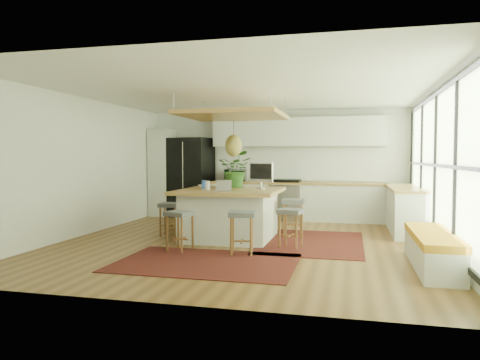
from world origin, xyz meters
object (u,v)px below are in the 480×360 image
(island_plant, at_px, (236,173))
(laptop, at_px, (223,184))
(island, at_px, (230,214))
(microwave, at_px, (235,174))
(fridge, at_px, (191,181))
(stool_right_back, at_px, (293,218))
(stool_near_left, at_px, (180,229))
(stool_left_side, at_px, (170,218))
(stool_right_front, at_px, (291,227))
(monitor, at_px, (261,175))
(stool_near_right, at_px, (242,232))

(island_plant, bearing_deg, laptop, -89.15)
(island, xyz_separation_m, microwave, (-0.62, 2.82, 0.65))
(island, bearing_deg, microwave, 102.45)
(fridge, distance_m, island_plant, 2.89)
(fridge, xyz_separation_m, island, (1.80, -2.84, -0.46))
(stool_right_back, relative_size, island_plant, 0.97)
(stool_near_left, height_order, stool_left_side, stool_near_left)
(fridge, relative_size, stool_right_back, 2.83)
(stool_left_side, distance_m, island_plant, 1.57)
(stool_right_front, height_order, stool_right_back, stool_right_back)
(monitor, distance_m, microwave, 2.73)
(fridge, xyz_separation_m, stool_right_back, (2.91, -2.25, -0.57))
(stool_right_front, bearing_deg, laptop, 175.62)
(stool_near_right, height_order, monitor, monitor)
(stool_left_side, bearing_deg, microwave, 78.12)
(fridge, height_order, island_plant, fridge)
(stool_near_right, relative_size, stool_right_back, 0.95)
(island, distance_m, stool_right_back, 1.26)
(stool_near_right, xyz_separation_m, monitor, (-0.01, 1.65, 0.83))
(stool_near_left, relative_size, stool_near_right, 0.96)
(fridge, height_order, stool_near_right, fridge)
(stool_right_front, distance_m, stool_left_side, 2.50)
(stool_near_left, xyz_separation_m, microwave, (-0.12, 4.12, 0.76))
(stool_right_front, bearing_deg, stool_right_back, 95.12)
(stool_left_side, bearing_deg, stool_right_front, -13.28)
(monitor, xyz_separation_m, microwave, (-1.15, 2.48, -0.08))
(fridge, distance_m, stool_near_right, 4.79)
(microwave, relative_size, island_plant, 0.75)
(fridge, distance_m, microwave, 1.19)
(stool_left_side, height_order, microwave, microwave)
(stool_near_right, bearing_deg, laptop, 123.53)
(microwave, bearing_deg, stool_near_right, -91.38)
(stool_left_side, xyz_separation_m, island_plant, (1.19, 0.57, 0.86))
(monitor, relative_size, microwave, 0.99)
(fridge, bearing_deg, laptop, -52.31)
(island_plant, bearing_deg, microwave, 104.77)
(laptop, distance_m, monitor, 0.99)
(stool_right_back, relative_size, stool_left_side, 1.11)
(stool_near_right, relative_size, laptop, 2.26)
(stool_near_right, xyz_separation_m, microwave, (-1.16, 4.13, 0.76))
(stool_near_right, bearing_deg, stool_right_back, 73.12)
(laptop, height_order, island_plant, island_plant)
(stool_right_front, bearing_deg, island_plant, 137.54)
(stool_left_side, distance_m, laptop, 1.47)
(fridge, height_order, stool_near_left, fridge)
(stool_near_right, distance_m, stool_right_front, 1.00)
(stool_right_front, bearing_deg, microwave, 118.47)
(fridge, height_order, stool_right_front, fridge)
(stool_near_left, bearing_deg, fridge, 107.40)
(stool_left_side, bearing_deg, laptop, -21.77)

